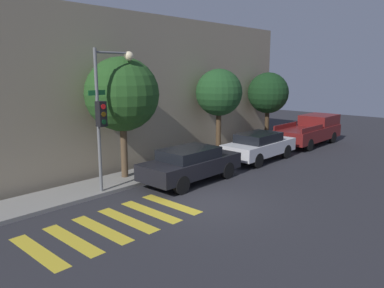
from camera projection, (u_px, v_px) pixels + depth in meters
ground_plane at (206, 203)px, 13.16m from camera, size 60.00×60.00×0.00m
sidewalk at (132, 178)px, 15.92m from camera, size 26.00×1.95×0.14m
building_row at (73, 91)px, 18.15m from camera, size 26.00×6.00×7.16m
crosswalk at (115, 224)px, 11.28m from camera, size 5.19×2.60×0.00m
traffic_light_pole at (107, 101)px, 13.54m from camera, size 2.01×0.56×5.35m
sedan_near_corner at (191, 164)px, 15.44m from camera, size 4.54×1.85×1.45m
sedan_middle at (259, 146)px, 19.18m from camera, size 4.42×1.81×1.44m
pickup_truck at (311, 130)px, 23.42m from camera, size 5.36×1.99×1.76m
tree_near_corner at (122, 95)px, 15.21m from camera, size 3.03×3.03×5.13m
tree_midblock at (219, 93)px, 19.80m from camera, size 2.48×2.48×4.67m
tree_far_end at (268, 93)px, 23.40m from camera, size 2.55×2.55×4.46m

